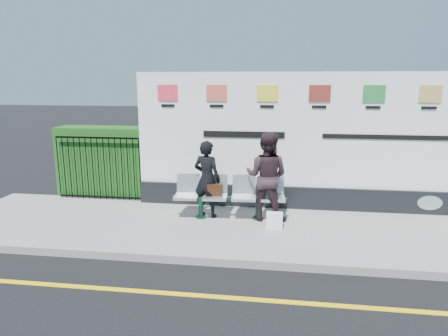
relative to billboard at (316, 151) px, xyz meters
name	(u,v)px	position (x,y,z in m)	size (l,w,h in m)	color
ground	(298,303)	(-0.50, -3.85, -1.42)	(80.00, 80.00, 0.00)	black
pavement	(293,231)	(-0.50, -1.35, -1.36)	(14.00, 3.00, 0.12)	gray
kerb	(296,265)	(-0.50, -2.85, -1.35)	(14.00, 0.18, 0.14)	gray
yellow_line	(298,303)	(-0.50, -3.85, -1.42)	(14.00, 0.10, 0.01)	yellow
billboard	(316,151)	(0.00, 0.00, 0.00)	(8.00, 0.30, 3.00)	black
hedge	(106,161)	(-5.08, 0.45, -0.45)	(2.35, 0.70, 1.70)	#1D5419
railing	(99,168)	(-5.08, 0.00, -0.53)	(2.05, 0.06, 1.54)	black
bench	(229,207)	(-1.81, -0.94, -1.06)	(2.27, 0.59, 0.49)	#B4B8BE
woman_left	(207,179)	(-2.28, -0.87, -0.49)	(0.59, 0.39, 1.62)	black
woman_right	(267,176)	(-1.05, -0.89, -0.39)	(0.89, 0.69, 1.83)	#322027
handbag_brown	(215,190)	(-2.10, -0.96, -0.69)	(0.31, 0.13, 0.25)	black
carrier_bag_white	(274,221)	(-0.86, -1.40, -1.14)	(0.31, 0.19, 0.31)	white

